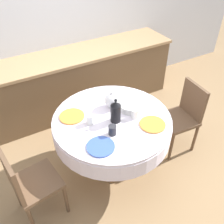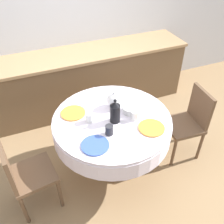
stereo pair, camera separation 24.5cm
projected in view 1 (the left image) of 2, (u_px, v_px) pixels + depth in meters
ground_plane at (112, 167)px, 2.99m from camera, size 12.00×12.00×0.00m
wall_back at (50, 17)px, 3.30m from camera, size 7.00×0.05×2.60m
kitchen_counter at (67, 84)px, 3.61m from camera, size 3.24×0.64×0.88m
dining_table at (112, 128)px, 2.59m from camera, size 1.21×1.21×0.77m
chair_left at (183, 114)px, 2.99m from camera, size 0.43×0.43×0.88m
chair_right at (28, 182)px, 2.24m from camera, size 0.45×0.45×0.88m
plate_near_left at (101, 147)px, 2.20m from camera, size 0.25×0.25×0.01m
cup_near_left at (112, 130)px, 2.30m from camera, size 0.08×0.08×0.10m
plate_near_right at (153, 124)px, 2.43m from camera, size 0.25×0.25×0.01m
cup_near_right at (135, 113)px, 2.49m from camera, size 0.08×0.08×0.10m
plate_far_left at (72, 116)px, 2.52m from camera, size 0.25×0.25×0.01m
cup_far_left at (90, 119)px, 2.42m from camera, size 0.08×0.08×0.10m
plate_far_right at (126, 96)px, 2.80m from camera, size 0.25×0.25×0.01m
cup_far_right at (114, 101)px, 2.65m from camera, size 0.08×0.08×0.10m
coffee_carafe at (116, 112)px, 2.41m from camera, size 0.10×0.10×0.26m
teapot at (112, 100)px, 2.60m from camera, size 0.21×0.15×0.20m
fruit_bowl at (129, 108)px, 2.59m from camera, size 0.17×0.17×0.07m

